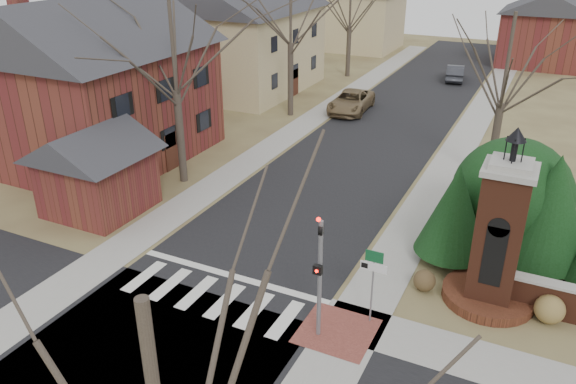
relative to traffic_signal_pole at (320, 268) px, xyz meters
The scene contains 25 objects.
ground 5.05m from the traffic_signal_pole, behind, with size 120.00×120.00×0.00m, color brown.
main_street 22.01m from the traffic_signal_pole, 101.35° to the left, with size 8.00×70.00×0.01m, color black.
cross_street 6.16m from the traffic_signal_pole, 140.28° to the right, with size 120.00×8.00×0.01m, color black.
crosswalk_zone 5.02m from the traffic_signal_pole, behind, with size 8.00×2.20×0.02m, color silver.
stop_bar 5.30m from the traffic_signal_pole, 158.11° to the left, with size 8.00×0.35×0.02m, color silver.
sidewalk_right_main 21.60m from the traffic_signal_pole, 87.59° to the left, with size 2.00×60.00×0.02m, color gray.
sidewalk_left 23.58m from the traffic_signal_pole, 113.91° to the left, with size 2.00×60.00×0.02m, color gray.
curb_apron 2.66m from the traffic_signal_pole, 40.52° to the left, with size 2.40×2.40×0.02m, color brown.
traffic_signal_pole is the anchor object (origin of this frame).
sign_post 2.02m from the traffic_signal_pole, 47.57° to the left, with size 0.90×0.07×2.75m.
brick_gate_monument 6.47m from the traffic_signal_pole, 43.24° to the left, with size 3.20×3.20×6.47m.
house_brick_left 19.81m from the traffic_signal_pole, 151.43° to the left, with size 9.80×11.80×9.42m.
house_stucco_left 31.92m from the traffic_signal_pole, 123.97° to the left, with size 9.80×12.80×9.28m.
garage_left 13.40m from the traffic_signal_pole, 163.01° to the left, with size 4.80×4.80×4.29m.
house_distant_left 50.18m from the traffic_signal_pole, 108.98° to the left, with size 10.80×8.80×8.53m.
house_distant_right 47.58m from the traffic_signal_pole, 85.55° to the left, with size 8.80×8.80×7.30m.
evergreen_near 7.06m from the traffic_signal_pole, 65.72° to the left, with size 2.80×2.80×4.10m.
evergreen_mid 9.83m from the traffic_signal_pole, 50.89° to the left, with size 3.40×3.40×4.70m.
evergreen_mass 10.09m from the traffic_signal_pole, 62.23° to the left, with size 4.80×4.80×4.80m, color black.
bare_tree_0 14.99m from the traffic_signal_pole, 143.29° to the left, with size 8.05×8.05×11.15m.
bare_tree_3 16.28m from the traffic_signal_pole, 78.28° to the left, with size 7.00×7.00×9.70m.
pickup_truck 25.38m from the traffic_signal_pole, 107.71° to the left, with size 2.46×5.33×1.48m, color olive.
distant_car 37.10m from the traffic_signal_pole, 94.18° to the left, with size 1.45×4.17×1.37m, color #33353B.
dry_shrub_left 5.22m from the traffic_signal_pole, 58.17° to the left, with size 0.81×0.81×0.81m, color #503E24.
dry_shrub_right 8.09m from the traffic_signal_pole, 31.01° to the left, with size 1.00×1.00×1.00m, color olive.
Camera 1 is at (9.82, -13.03, 11.98)m, focal length 35.00 mm.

